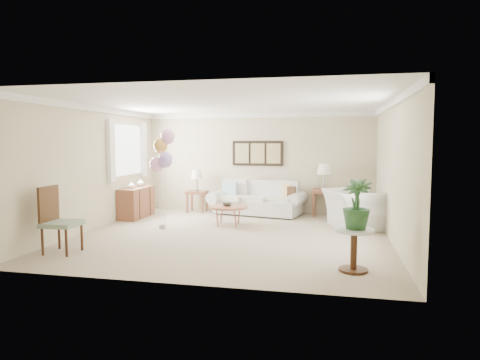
{
  "coord_description": "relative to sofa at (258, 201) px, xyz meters",
  "views": [
    {
      "loc": [
        1.91,
        -8.12,
        1.83
      ],
      "look_at": [
        0.03,
        0.6,
        1.05
      ],
      "focal_mm": 32.0,
      "sensor_mm": 36.0,
      "label": 1
    }
  ],
  "objects": [
    {
      "name": "ground_plane",
      "position": [
        -0.08,
        -2.56,
        -0.34
      ],
      "size": [
        6.0,
        6.0,
        0.0
      ],
      "primitive_type": "plane",
      "color": "tan"
    },
    {
      "name": "room_shell",
      "position": [
        -0.19,
        -2.46,
        1.29
      ],
      "size": [
        6.04,
        6.04,
        2.6
      ],
      "color": "beige",
      "rests_on": "ground"
    },
    {
      "name": "side_table",
      "position": [
        2.15,
        -4.5,
        0.12
      ],
      "size": [
        0.57,
        0.57,
        0.61
      ],
      "color": "silver",
      "rests_on": "ground"
    },
    {
      "name": "potted_plant",
      "position": [
        2.18,
        -4.49,
        0.63
      ],
      "size": [
        0.51,
        0.51,
        0.71
      ],
      "primitive_type": "imported",
      "rotation": [
        0.0,
        0.0,
        -0.35
      ],
      "color": "#1F4525",
      "rests_on": "side_table"
    },
    {
      "name": "credenza",
      "position": [
        -2.84,
        -1.06,
        0.03
      ],
      "size": [
        0.46,
        1.2,
        0.74
      ],
      "color": "brown",
      "rests_on": "ground"
    },
    {
      "name": "lamp_right",
      "position": [
        1.65,
        0.14,
        0.81
      ],
      "size": [
        0.36,
        0.36,
        0.64
      ],
      "color": "gray",
      "rests_on": "end_table_right"
    },
    {
      "name": "vase_sage",
      "position": [
        -2.82,
        -0.84,
        0.5
      ],
      "size": [
        0.2,
        0.2,
        0.2
      ],
      "primitive_type": "imported",
      "rotation": [
        0.0,
        0.0,
        0.02
      ],
      "color": "#B5BFA2",
      "rests_on": "credenza"
    },
    {
      "name": "wall_art_triptych",
      "position": [
        -0.08,
        0.41,
        1.21
      ],
      "size": [
        1.35,
        0.06,
        0.65
      ],
      "color": "black",
      "rests_on": "ground"
    },
    {
      "name": "end_table_left",
      "position": [
        -1.64,
        0.03,
        0.13
      ],
      "size": [
        0.52,
        0.47,
        0.56
      ],
      "color": "brown",
      "rests_on": "ground"
    },
    {
      "name": "armchair",
      "position": [
        2.33,
        -1.28,
        0.07
      ],
      "size": [
        1.47,
        1.57,
        0.82
      ],
      "primitive_type": "imported",
      "rotation": [
        0.0,
        0.0,
        1.93
      ],
      "color": "silver",
      "rests_on": "ground"
    },
    {
      "name": "coffee_table",
      "position": [
        -0.4,
        -1.56,
        0.06
      ],
      "size": [
        0.86,
        0.86,
        0.43
      ],
      "color": "#A46642",
      "rests_on": "ground"
    },
    {
      "name": "end_table_right",
      "position": [
        1.65,
        0.14,
        0.22
      ],
      "size": [
        0.61,
        0.55,
        0.66
      ],
      "color": "brown",
      "rests_on": "ground"
    },
    {
      "name": "sofa",
      "position": [
        0.0,
        0.0,
        0.0
      ],
      "size": [
        2.51,
        1.3,
        0.86
      ],
      "color": "silver",
      "rests_on": "ground"
    },
    {
      "name": "balloon_cluster",
      "position": [
        -1.66,
        -2.21,
        1.29
      ],
      "size": [
        0.51,
        0.45,
        2.13
      ],
      "color": "gray",
      "rests_on": "ground"
    },
    {
      "name": "vase_white",
      "position": [
        -2.82,
        -1.32,
        0.49
      ],
      "size": [
        0.21,
        0.21,
        0.17
      ],
      "primitive_type": "imported",
      "rotation": [
        0.0,
        0.0,
        0.39
      ],
      "color": "silver",
      "rests_on": "credenza"
    },
    {
      "name": "lamp_left",
      "position": [
        -1.64,
        0.03,
        0.64
      ],
      "size": [
        0.31,
        0.31,
        0.55
      ],
      "color": "gray",
      "rests_on": "end_table_left"
    },
    {
      "name": "accent_chair",
      "position": [
        -2.61,
        -4.46,
        0.24
      ],
      "size": [
        0.56,
        0.56,
        1.11
      ],
      "color": "gray",
      "rests_on": "ground"
    },
    {
      "name": "decor_bowl",
      "position": [
        -0.43,
        -1.54,
        0.12
      ],
      "size": [
        0.28,
        0.28,
        0.06
      ],
      "primitive_type": "imported",
      "rotation": [
        0.0,
        0.0,
        0.28
      ],
      "color": "#2F2A25",
      "rests_on": "coffee_table"
    }
  ]
}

